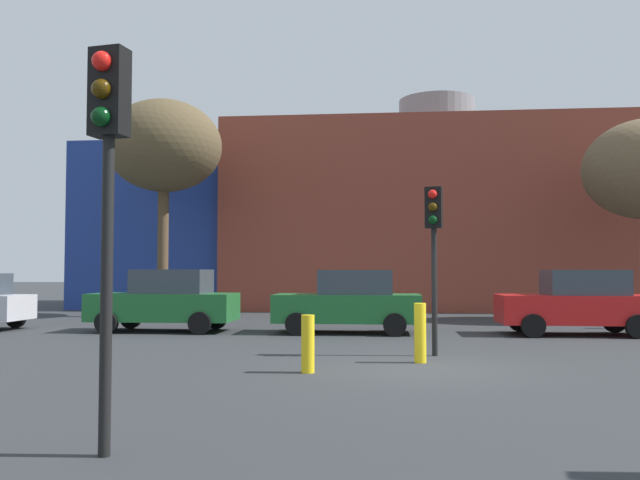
{
  "coord_description": "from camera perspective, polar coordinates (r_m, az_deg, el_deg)",
  "views": [
    {
      "loc": [
        -0.68,
        -12.88,
        1.82
      ],
      "look_at": [
        -2.59,
        7.03,
        2.77
      ],
      "focal_mm": 37.51,
      "sensor_mm": 36.0,
      "label": 1
    }
  ],
  "objects": [
    {
      "name": "building_backdrop",
      "position": [
        35.93,
        10.01,
        1.4
      ],
      "size": [
        35.97,
        11.75,
        10.97
      ],
      "color": "brown",
      "rests_on": "ground_plane"
    },
    {
      "name": "parked_car_2",
      "position": [
        19.96,
        2.54,
        -5.28
      ],
      "size": [
        4.32,
        2.12,
        1.87
      ],
      "rotation": [
        0.0,
        0.0,
        3.14
      ],
      "color": "#1E662D",
      "rests_on": "ground_plane"
    },
    {
      "name": "parked_car_3",
      "position": [
        20.69,
        21.11,
        -5.0
      ],
      "size": [
        4.32,
        2.12,
        1.87
      ],
      "rotation": [
        0.0,
        0.0,
        3.14
      ],
      "color": "red",
      "rests_on": "ground_plane"
    },
    {
      "name": "bare_tree_1",
      "position": [
        28.22,
        -13.17,
        7.71
      ],
      "size": [
        4.69,
        4.69,
        8.83
      ],
      "color": "brown",
      "rests_on": "ground_plane"
    },
    {
      "name": "ground_plane",
      "position": [
        13.02,
        8.57,
        -10.73
      ],
      "size": [
        200.0,
        200.0,
        0.0
      ],
      "primitive_type": "plane",
      "color": "#2D3033"
    },
    {
      "name": "bollard_yellow_1",
      "position": [
        13.66,
        8.54,
        -7.84
      ],
      "size": [
        0.24,
        0.24,
        1.19
      ],
      "primitive_type": "cylinder",
      "color": "yellow",
      "rests_on": "ground_plane"
    },
    {
      "name": "bollard_yellow_0",
      "position": [
        12.21,
        -1.04,
        -8.84
      ],
      "size": [
        0.24,
        0.24,
        1.04
      ],
      "primitive_type": "cylinder",
      "color": "yellow",
      "rests_on": "ground_plane"
    },
    {
      "name": "traffic_light_island",
      "position": [
        14.76,
        9.68,
        0.75
      ],
      "size": [
        0.41,
        0.4,
        3.67
      ],
      "rotation": [
        0.0,
        0.0,
        -1.81
      ],
      "color": "black",
      "rests_on": "ground_plane"
    },
    {
      "name": "parked_car_1",
      "position": [
        21.01,
        -13.0,
        -5.06
      ],
      "size": [
        4.35,
        2.13,
        1.89
      ],
      "rotation": [
        0.0,
        0.0,
        3.14
      ],
      "color": "#1E662D",
      "rests_on": "ground_plane"
    },
    {
      "name": "traffic_light_near_left",
      "position": [
        7.09,
        -17.69,
        6.98
      ],
      "size": [
        0.4,
        0.39,
        4.08
      ],
      "rotation": [
        0.0,
        0.0,
        -1.75
      ],
      "color": "black",
      "rests_on": "ground_plane"
    }
  ]
}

